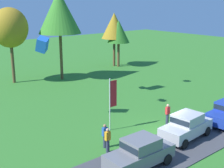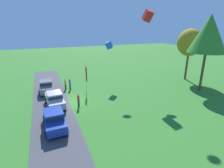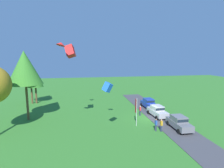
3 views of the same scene
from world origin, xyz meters
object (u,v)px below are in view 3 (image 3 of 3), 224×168
flag_banner (136,108)px  kite_delta_near_flag (61,44)px  kite_box_high_left (70,51)px  tree_center_back (35,79)px  car_sedan_far_end (157,111)px  person_on_lawn (140,111)px  person_watching_sky (156,125)px  kite_box_low_drifter (107,87)px  person_beside_suv (161,125)px  tree_lone_near (31,76)px  car_sedan_near_entrance (149,103)px  tree_far_left (25,68)px  car_sedan_mid_row (179,122)px

flag_banner → kite_delta_near_flag: kite_delta_near_flag is taller
kite_box_high_left → tree_center_back: bearing=29.1°
car_sedan_far_end → flag_banner: (-3.04, 4.72, 1.57)m
person_on_lawn → person_watching_sky: (-6.45, 0.00, 0.00)m
kite_box_low_drifter → person_on_lawn: bearing=-43.0°
person_beside_suv → person_watching_sky: size_ratio=1.00×
person_watching_sky → kite_delta_near_flag: bearing=83.0°
flag_banner → person_beside_suv: bearing=-134.4°
tree_lone_near → tree_center_back: bearing=-80.0°
car_sedan_far_end → tree_lone_near: (12.65, 23.01, 4.96)m
car_sedan_near_entrance → tree_center_back: (7.92, 22.61, 4.17)m
tree_far_left → tree_lone_near: (10.39, 2.03, -2.33)m
tree_far_left → kite_delta_near_flag: size_ratio=9.89×
tree_center_back → person_on_lawn: bearing=-121.0°
flag_banner → person_watching_sky: bearing=-138.9°
person_beside_suv → tree_lone_near: 28.34m
tree_far_left → tree_center_back: tree_far_left is taller
person_on_lawn → tree_lone_near: 23.98m
car_sedan_mid_row → tree_center_back: 29.57m
car_sedan_near_entrance → kite_box_high_left: kite_box_high_left is taller
person_on_lawn → tree_center_back: 23.19m
car_sedan_mid_row → tree_far_left: (7.69, 21.71, 7.29)m
person_watching_sky → kite_delta_near_flag: size_ratio=1.54×
flag_banner → kite_box_low_drifter: kite_box_low_drifter is taller
car_sedan_near_entrance → kite_box_low_drifter: size_ratio=4.18×
car_sedan_near_entrance → tree_lone_near: (7.77, 23.44, 4.96)m
person_beside_suv → tree_far_left: size_ratio=0.16×
car_sedan_near_entrance → tree_far_left: 22.76m
flag_banner → kite_delta_near_flag: size_ratio=3.73×
tree_far_left → flag_banner: tree_far_left is taller
person_on_lawn → kite_box_high_left: (-3.26, 11.16, 9.85)m
person_on_lawn → tree_center_back: (11.74, 19.52, 4.33)m
car_sedan_mid_row → kite_box_high_left: kite_box_high_left is taller
kite_box_low_drifter → kite_box_high_left: bearing=47.9°
car_sedan_mid_row → car_sedan_far_end: bearing=7.7°
flag_banner → person_on_lawn: bearing=-26.8°
person_watching_sky → person_beside_suv: bearing=-113.5°
tree_center_back → kite_box_low_drifter: 22.91m
tree_lone_near → tree_center_back: (0.15, -0.83, -0.80)m
tree_lone_near → kite_box_low_drifter: size_ratio=7.41×
car_sedan_near_entrance → tree_far_left: tree_far_left is taller
car_sedan_near_entrance → person_beside_suv: bearing=167.0°
kite_box_low_drifter → person_watching_sky: bearing=-83.4°
person_on_lawn → car_sedan_near_entrance: bearing=-38.9°
tree_lone_near → kite_box_high_left: (-14.85, -9.19, 4.72)m
tree_center_back → flag_banner: 23.71m
tree_far_left → tree_center_back: 11.05m
kite_delta_near_flag → car_sedan_mid_row: bearing=-95.6°
car_sedan_far_end → kite_delta_near_flag: kite_delta_near_flag is taller
kite_box_high_left → kite_delta_near_flag: (-1.71, 1.00, 0.84)m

